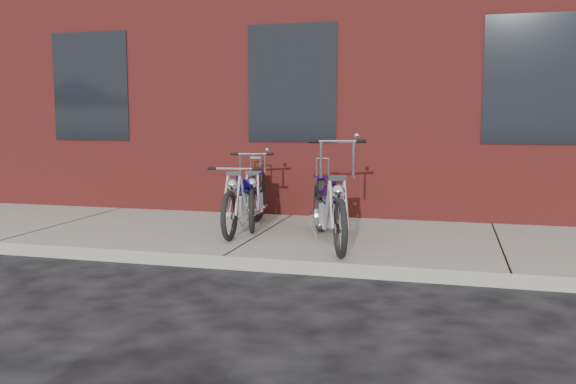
# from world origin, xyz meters

# --- Properties ---
(ground) EXTENTS (120.00, 120.00, 0.00)m
(ground) POSITION_xyz_m (0.00, 0.00, 0.00)
(ground) COLOR black
(ground) RESTS_ON ground
(sidewalk) EXTENTS (22.00, 3.00, 0.15)m
(sidewalk) POSITION_xyz_m (0.00, 1.50, 0.07)
(sidewalk) COLOR #9F9D96
(sidewalk) RESTS_ON ground
(building_brick) EXTENTS (22.00, 10.00, 8.00)m
(building_brick) POSITION_xyz_m (0.00, 8.00, 4.00)
(building_brick) COLOR maroon
(building_brick) RESTS_ON ground
(chopper_purple) EXTENTS (0.89, 2.18, 1.28)m
(chopper_purple) POSITION_xyz_m (0.98, 1.04, 0.56)
(chopper_purple) COLOR black
(chopper_purple) RESTS_ON sidewalk
(chopper_blue) EXTENTS (0.53, 2.19, 0.95)m
(chopper_blue) POSITION_xyz_m (-0.30, 1.64, 0.54)
(chopper_blue) COLOR black
(chopper_blue) RESTS_ON sidewalk
(chopper_third) EXTENTS (0.74, 2.02, 1.05)m
(chopper_third) POSITION_xyz_m (-0.34, 2.14, 0.52)
(chopper_third) COLOR black
(chopper_third) RESTS_ON sidewalk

